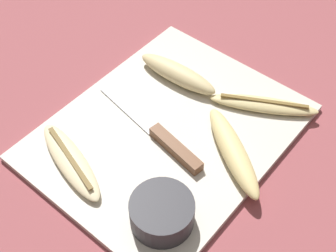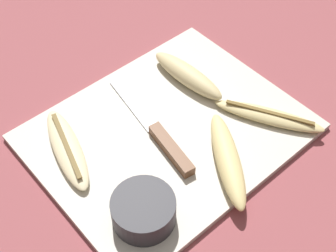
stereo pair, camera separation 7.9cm
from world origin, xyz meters
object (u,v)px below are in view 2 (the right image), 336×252
object	(u,v)px
knife	(164,140)
banana_spotted_left	(269,116)
banana_cream_curved	(67,148)
prep_bowl	(144,210)
banana_mellow_near	(188,75)
banana_golden_short	(228,159)

from	to	relation	value
knife	banana_spotted_left	bearing A→B (deg)	-16.21
banana_cream_curved	prep_bowl	xyz separation A→B (m)	(0.02, -0.18, 0.01)
knife	banana_cream_curved	bearing A→B (deg)	154.43
prep_bowl	banana_cream_curved	bearing A→B (deg)	95.54
banana_cream_curved	banana_spotted_left	bearing A→B (deg)	-29.55
banana_mellow_near	prep_bowl	world-z (taller)	prep_bowl
knife	banana_spotted_left	world-z (taller)	banana_spotted_left
banana_mellow_near	banana_golden_short	distance (m)	0.20
banana_cream_curved	knife	bearing A→B (deg)	-34.64
banana_golden_short	prep_bowl	distance (m)	0.16
banana_mellow_near	prep_bowl	distance (m)	0.29
banana_spotted_left	banana_cream_curved	bearing A→B (deg)	150.45
banana_golden_short	prep_bowl	xyz separation A→B (m)	(-0.16, 0.01, 0.01)
banana_mellow_near	banana_golden_short	world-z (taller)	banana_mellow_near
banana_mellow_near	banana_spotted_left	distance (m)	0.17
knife	banana_cream_curved	distance (m)	0.16
banana_mellow_near	banana_cream_curved	bearing A→B (deg)	177.94
knife	banana_mellow_near	xyz separation A→B (m)	(0.13, 0.08, 0.01)
banana_cream_curved	banana_golden_short	size ratio (longest dim) A/B	1.03
banana_mellow_near	prep_bowl	bearing A→B (deg)	-145.27
banana_cream_curved	banana_spotted_left	distance (m)	0.35
banana_cream_curved	banana_golden_short	xyz separation A→B (m)	(0.18, -0.19, 0.01)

